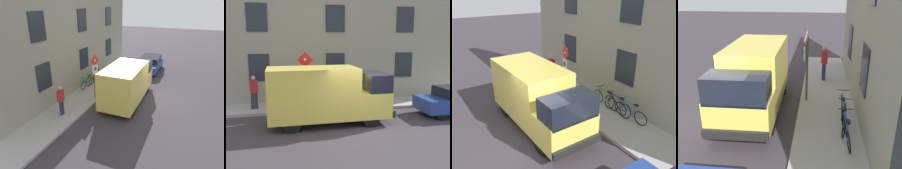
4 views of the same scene
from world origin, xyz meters
The scene contains 9 objects.
ground_plane centered at (0.00, 0.00, 0.00)m, with size 80.00×80.00×0.00m, color #373238.
sidewalk_slab centered at (3.89, 0.00, 0.07)m, with size 2.16×17.52×0.14m, color #A3A09B.
building_facade centered at (5.32, 0.00, 3.36)m, with size 0.75×15.52×6.72m.
sign_post_stacked centered at (3.03, 1.90, 2.04)m, with size 0.20×0.55×2.82m.
delivery_van centered at (1.11, 1.15, 1.33)m, with size 2.10×5.37×2.50m.
bicycle_blue centered at (4.42, -1.00, 0.51)m, with size 0.46×1.71×0.89m.
bicycle_black centered at (4.42, -0.23, 0.51)m, with size 0.46×1.72×0.89m.
bicycle_green centered at (4.42, 0.55, 0.51)m, with size 0.46×1.71×0.89m.
pedestrian centered at (3.78, 4.48, 1.07)m, with size 0.32×0.44×1.72m.
Camera 3 is at (-2.90, -6.87, 5.59)m, focal length 38.21 mm.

